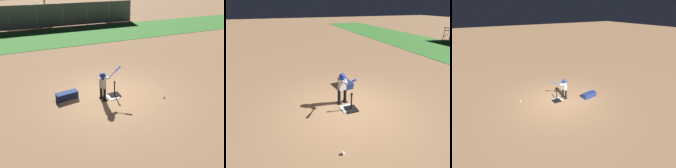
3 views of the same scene
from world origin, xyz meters
TOP-DOWN VIEW (x-y plane):
  - ground_plane at (0.00, 0.00)m, footprint 90.00×90.00m
  - grass_outfield_strip at (0.00, 10.48)m, footprint 56.00×6.20m
  - backstop_fence at (0.00, 14.31)m, footprint 16.71×0.08m
  - home_plate at (0.00, -0.14)m, footprint 0.49×0.49m
  - batting_tee at (0.11, -0.04)m, footprint 0.44×0.40m
  - batter_child at (-0.41, -0.16)m, footprint 0.94×0.38m
  - baseball at (1.85, -1.00)m, footprint 0.07×0.07m
  - bleachers_right_center at (-2.17, 15.39)m, footprint 3.19×1.97m
  - bleachers_far_left at (7.14, 15.30)m, footprint 2.96×1.88m
  - equipment_bag at (-1.71, 0.47)m, footprint 0.88×0.43m

SIDE VIEW (x-z plane):
  - ground_plane at x=0.00m, z-range 0.00..0.00m
  - grass_outfield_strip at x=0.00m, z-range 0.00..0.02m
  - home_plate at x=0.00m, z-range 0.00..0.02m
  - baseball at x=1.85m, z-range 0.00..0.07m
  - batting_tee at x=0.11m, z-range -0.23..0.39m
  - equipment_bag at x=-1.71m, z-range 0.00..0.28m
  - bleachers_far_left at x=7.14m, z-range -0.01..0.89m
  - bleachers_right_center at x=-2.17m, z-range -0.01..0.98m
  - batter_child at x=-0.41m, z-range 0.11..1.35m
  - backstop_fence at x=0.00m, z-range 0.05..2.19m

